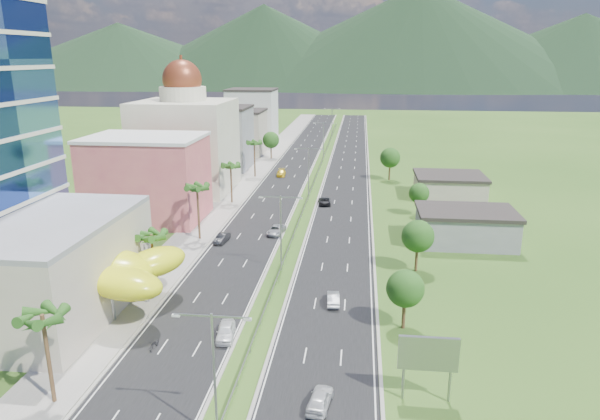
% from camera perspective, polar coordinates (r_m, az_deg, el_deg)
% --- Properties ---
extents(ground, '(500.00, 500.00, 0.00)m').
position_cam_1_polar(ground, '(67.48, -3.26, -9.69)').
color(ground, '#2D5119').
rests_on(ground, ground).
extents(road_left, '(11.00, 260.00, 0.04)m').
position_cam_1_polar(road_left, '(153.76, -0.44, 5.10)').
color(road_left, black).
rests_on(road_left, ground).
extents(road_right, '(11.00, 260.00, 0.04)m').
position_cam_1_polar(road_right, '(152.73, 5.18, 4.96)').
color(road_right, black).
rests_on(road_right, ground).
extents(sidewalk_left, '(7.00, 260.00, 0.12)m').
position_cam_1_polar(sidewalk_left, '(155.15, -3.94, 5.18)').
color(sidewalk_left, gray).
rests_on(sidewalk_left, ground).
extents(median_guardrail, '(0.10, 216.06, 0.76)m').
position_cam_1_polar(median_guardrail, '(135.35, 1.81, 3.83)').
color(median_guardrail, gray).
rests_on(median_guardrail, ground).
extents(streetlight_median_a, '(6.04, 0.25, 11.00)m').
position_cam_1_polar(streetlight_median_a, '(42.84, -9.18, -15.93)').
color(streetlight_median_a, gray).
rests_on(streetlight_median_a, ground).
extents(streetlight_median_b, '(6.04, 0.25, 11.00)m').
position_cam_1_polar(streetlight_median_b, '(74.17, -2.06, -1.64)').
color(streetlight_median_b, gray).
rests_on(streetlight_median_b, ground).
extents(streetlight_median_c, '(6.04, 0.25, 11.00)m').
position_cam_1_polar(streetlight_median_c, '(112.65, 0.92, 4.52)').
color(streetlight_median_c, gray).
rests_on(streetlight_median_c, ground).
extents(streetlight_median_d, '(6.04, 0.25, 11.00)m').
position_cam_1_polar(streetlight_median_d, '(156.85, 2.52, 7.80)').
color(streetlight_median_d, gray).
rests_on(streetlight_median_d, ground).
extents(streetlight_median_e, '(6.04, 0.25, 11.00)m').
position_cam_1_polar(streetlight_median_e, '(201.41, 3.42, 9.62)').
color(streetlight_median_e, gray).
rests_on(streetlight_median_e, ground).
extents(lime_canopy, '(18.00, 15.00, 7.40)m').
position_cam_1_polar(lime_canopy, '(68.14, -20.83, -5.94)').
color(lime_canopy, yellow).
rests_on(lime_canopy, ground).
extents(pink_shophouse, '(20.00, 15.00, 15.00)m').
position_cam_1_polar(pink_shophouse, '(101.98, -15.98, 3.10)').
color(pink_shophouse, '#C24F5D').
rests_on(pink_shophouse, ground).
extents(domed_building, '(20.00, 20.00, 28.70)m').
position_cam_1_polar(domed_building, '(122.48, -12.10, 7.30)').
color(domed_building, beige).
rests_on(domed_building, ground).
extents(midrise_grey, '(16.00, 15.00, 16.00)m').
position_cam_1_polar(midrise_grey, '(146.37, -8.59, 7.53)').
color(midrise_grey, gray).
rests_on(midrise_grey, ground).
extents(midrise_beige, '(16.00, 15.00, 13.00)m').
position_cam_1_polar(midrise_beige, '(167.71, -6.65, 8.16)').
color(midrise_beige, '#AD9E8E').
rests_on(midrise_beige, ground).
extents(midrise_white, '(16.00, 15.00, 18.00)m').
position_cam_1_polar(midrise_white, '(189.72, -5.11, 9.87)').
color(midrise_white, silver).
rests_on(midrise_white, ground).
extents(billboard, '(5.20, 0.35, 6.20)m').
position_cam_1_polar(billboard, '(49.13, 13.52, -14.86)').
color(billboard, gray).
rests_on(billboard, ground).
extents(shed_near, '(15.00, 10.00, 5.00)m').
position_cam_1_polar(shed_near, '(90.70, 17.22, -1.86)').
color(shed_near, gray).
rests_on(shed_near, ground).
extents(shed_far, '(14.00, 12.00, 4.40)m').
position_cam_1_polar(shed_far, '(119.61, 15.62, 2.38)').
color(shed_far, '#AD9E8E').
rests_on(shed_far, ground).
extents(palm_tree_a, '(3.60, 3.60, 9.10)m').
position_cam_1_polar(palm_tree_a, '(50.64, -25.76, -10.51)').
color(palm_tree_a, '#47301C').
rests_on(palm_tree_a, ground).
extents(palm_tree_b, '(3.60, 3.60, 8.10)m').
position_cam_1_polar(palm_tree_b, '(70.71, -15.57, -2.88)').
color(palm_tree_b, '#47301C').
rests_on(palm_tree_b, ground).
extents(palm_tree_c, '(3.60, 3.60, 9.60)m').
position_cam_1_polar(palm_tree_c, '(88.39, -10.91, 2.17)').
color(palm_tree_c, '#47301C').
rests_on(palm_tree_c, ground).
extents(palm_tree_d, '(3.60, 3.60, 8.60)m').
position_cam_1_polar(palm_tree_d, '(110.22, -7.40, 4.55)').
color(palm_tree_d, '#47301C').
rests_on(palm_tree_d, ground).
extents(palm_tree_e, '(3.60, 3.60, 9.40)m').
position_cam_1_polar(palm_tree_e, '(134.10, -4.90, 7.01)').
color(palm_tree_e, '#47301C').
rests_on(palm_tree_e, ground).
extents(leafy_tree_lfar, '(4.90, 4.90, 8.05)m').
position_cam_1_polar(leafy_tree_lfar, '(158.82, -3.12, 7.46)').
color(leafy_tree_lfar, '#47301C').
rests_on(leafy_tree_lfar, ground).
extents(leafy_tree_ra, '(4.20, 4.20, 6.90)m').
position_cam_1_polar(leafy_tree_ra, '(60.35, 11.16, -8.24)').
color(leafy_tree_ra, '#47301C').
rests_on(leafy_tree_ra, ground).
extents(leafy_tree_rb, '(4.55, 4.55, 7.47)m').
position_cam_1_polar(leafy_tree_rb, '(76.28, 12.46, -2.76)').
color(leafy_tree_rb, '#47301C').
rests_on(leafy_tree_rb, ground).
extents(leafy_tree_rc, '(3.85, 3.85, 6.33)m').
position_cam_1_polar(leafy_tree_rc, '(103.57, 12.58, 1.75)').
color(leafy_tree_rc, '#47301C').
rests_on(leafy_tree_rc, ground).
extents(leafy_tree_rd, '(4.90, 4.90, 8.05)m').
position_cam_1_polar(leafy_tree_rd, '(132.22, 9.59, 5.52)').
color(leafy_tree_rd, '#47301C').
rests_on(leafy_tree_rd, ground).
extents(mountain_ridge, '(860.00, 140.00, 90.00)m').
position_cam_1_polar(mountain_ridge, '(513.09, 12.23, 12.46)').
color(mountain_ridge, black).
rests_on(mountain_ridge, ground).
extents(car_white_near_left, '(2.42, 4.79, 1.56)m').
position_cam_1_polar(car_white_near_left, '(59.55, -7.92, -12.67)').
color(car_white_near_left, white).
rests_on(car_white_near_left, road_left).
extents(car_dark_left, '(2.00, 4.43, 1.41)m').
position_cam_1_polar(car_dark_left, '(88.27, -8.33, -2.98)').
color(car_dark_left, black).
rests_on(car_dark_left, road_left).
extents(car_silver_mid_left, '(3.01, 5.36, 1.41)m').
position_cam_1_polar(car_silver_mid_left, '(91.39, -2.55, -2.15)').
color(car_silver_mid_left, '#94979A').
rests_on(car_silver_mid_left, road_left).
extents(car_yellow_far_left, '(2.52, 5.40, 1.53)m').
position_cam_1_polar(car_yellow_far_left, '(136.13, -2.01, 3.98)').
color(car_yellow_far_left, gold).
rests_on(car_yellow_far_left, road_left).
extents(car_white_near_right, '(2.41, 4.65, 1.51)m').
position_cam_1_polar(car_white_near_right, '(49.03, 2.13, -19.50)').
color(car_white_near_right, silver).
rests_on(car_white_near_right, road_right).
extents(car_silver_right, '(1.75, 4.31, 1.39)m').
position_cam_1_polar(car_silver_right, '(66.53, 3.57, -9.39)').
color(car_silver_right, '#B2B4BA').
rests_on(car_silver_right, road_right).
extents(car_dark_far_right, '(2.95, 5.29, 1.40)m').
position_cam_1_polar(car_dark_far_right, '(109.79, 2.62, 0.98)').
color(car_dark_far_right, black).
rests_on(car_dark_far_right, road_right).
extents(motorcycle, '(0.77, 1.98, 1.24)m').
position_cam_1_polar(motorcycle, '(59.15, -15.30, -13.52)').
color(motorcycle, black).
rests_on(motorcycle, road_left).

